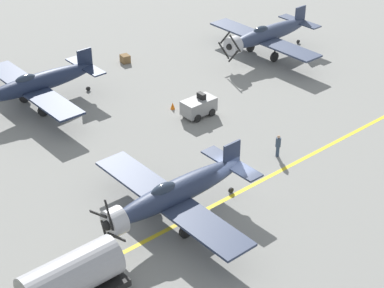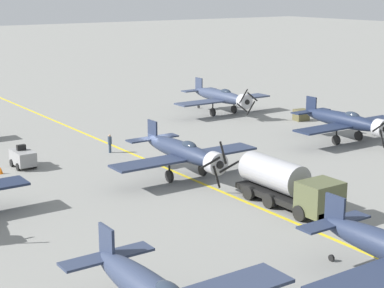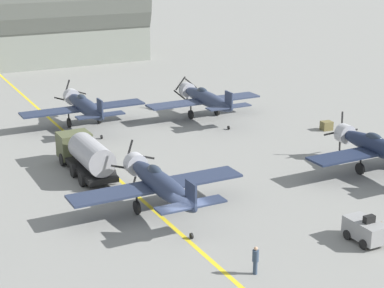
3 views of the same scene
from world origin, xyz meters
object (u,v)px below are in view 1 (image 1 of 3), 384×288
airplane_near_right (266,35)px  airplane_mid_center (174,194)px  airplane_mid_right (35,84)px  traffic_cone (173,106)px  ground_crew_walking (278,145)px  tow_tractor (199,106)px  supply_crate_by_tanker (125,59)px

airplane_near_right → airplane_mid_center: 25.83m
airplane_near_right → airplane_mid_right: 21.24m
airplane_near_right → traffic_cone: airplane_near_right is taller
airplane_mid_right → ground_crew_walking: bearing=-151.6°
airplane_mid_center → ground_crew_walking: 10.06m
ground_crew_walking → traffic_cone: bearing=6.2°
tow_tractor → supply_crate_by_tanker: 11.92m
airplane_mid_center → traffic_cone: size_ratio=21.82×
ground_crew_walking → traffic_cone: ground_crew_walking is taller
airplane_mid_center → traffic_cone: (11.09, -8.85, -1.74)m
airplane_mid_right → ground_crew_walking: 19.18m
airplane_mid_right → traffic_cone: airplane_mid_right is taller
airplane_mid_center → tow_tractor: size_ratio=4.62×
airplane_mid_right → supply_crate_by_tanker: airplane_mid_right is taller
traffic_cone → airplane_mid_center: bearing=141.4°
airplane_mid_center → traffic_cone: airplane_mid_center is taller
supply_crate_by_tanker → airplane_mid_right: bearing=105.0°
supply_crate_by_tanker → traffic_cone: size_ratio=1.53×
airplane_mid_center → tow_tractor: (8.98, -9.69, -1.22)m
airplane_mid_right → tow_tractor: size_ratio=4.62×
ground_crew_walking → traffic_cone: size_ratio=2.96×
airplane_mid_right → ground_crew_walking: size_ratio=7.37×
airplane_mid_right → airplane_mid_center: size_ratio=1.00×
airplane_mid_right → supply_crate_by_tanker: size_ratio=14.24×
supply_crate_by_tanker → traffic_cone: (-9.70, 2.40, -0.08)m
tow_tractor → supply_crate_by_tanker: size_ratio=3.09×
airplane_near_right → airplane_mid_right: (4.28, 20.80, 0.00)m
tow_tractor → traffic_cone: size_ratio=4.73×
airplane_mid_center → supply_crate_by_tanker: size_ratio=14.24×
tow_tractor → ground_crew_walking: 7.89m
airplane_near_right → airplane_mid_center: (-13.78, 21.85, -0.00)m
airplane_mid_center → tow_tractor: airplane_mid_center is taller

